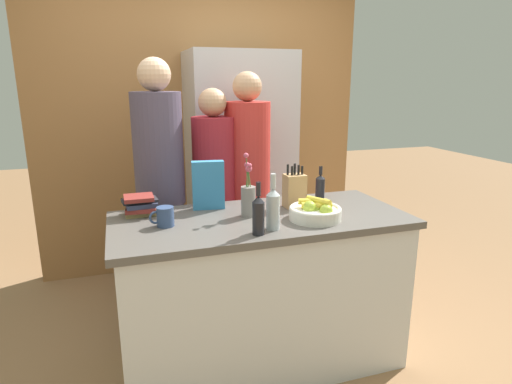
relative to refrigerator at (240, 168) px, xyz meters
The scene contains 16 objects.
ground_plane 1.59m from the refrigerator, 100.55° to the right, with size 14.00×14.00×0.00m, color #936B47.
kitchen_island 1.36m from the refrigerator, 100.55° to the right, with size 1.66×0.74×0.92m.
back_wall_wood 0.56m from the refrigerator, 122.93° to the left, with size 2.86×0.12×2.60m.
refrigerator is the anchor object (origin of this frame).
fruit_bowl 1.40m from the refrigerator, 88.66° to the right, with size 0.29×0.29×0.12m.
knife_block 1.14m from the refrigerator, 89.11° to the right, with size 0.12×0.10×0.27m.
flower_vase 1.26m from the refrigerator, 103.74° to the right, with size 0.08×0.08×0.36m.
cereal_box 1.12m from the refrigerator, 115.49° to the right, with size 0.19×0.08×0.29m.
coffee_mug 1.47m from the refrigerator, 121.51° to the right, with size 0.13×0.09×0.10m.
book_stack 1.34m from the refrigerator, 130.69° to the right, with size 0.21×0.16×0.12m.
bottle_oil 1.50m from the refrigerator, 99.42° to the right, with size 0.07×0.07×0.29m.
bottle_vinegar 1.04m from the refrigerator, 75.94° to the right, with size 0.06×0.06×0.21m.
bottle_wine 1.56m from the refrigerator, 102.57° to the right, with size 0.06×0.06×0.27m.
person_at_sink 0.95m from the refrigerator, 139.86° to the right, with size 0.32×0.32×1.81m.
person_in_blue 0.70m from the refrigerator, 120.48° to the right, with size 0.29×0.29×1.62m.
person_in_red_tee 0.59m from the refrigerator, 100.34° to the right, with size 0.32×0.32×1.72m.
Camera 1 is at (-0.74, -2.17, 1.66)m, focal length 30.00 mm.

